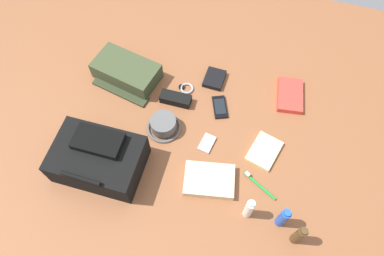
{
  "coord_description": "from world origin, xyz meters",
  "views": [
    {
      "loc": [
        -0.21,
        0.68,
        1.34
      ],
      "look_at": [
        0.0,
        0.0,
        0.04
      ],
      "focal_mm": 32.51,
      "sensor_mm": 36.0,
      "label": 1
    }
  ],
  "objects_px": {
    "media_player": "(207,143)",
    "folded_towel": "(209,180)",
    "backpack": "(98,158)",
    "cologne_bottle": "(299,235)",
    "bucket_hat": "(164,125)",
    "cell_phone": "(220,107)",
    "notepad": "(264,152)",
    "sunglasses_case": "(176,99)",
    "toothpaste_tube": "(249,209)",
    "wallet": "(214,79)",
    "toothbrush": "(258,184)",
    "paperback_novel": "(290,95)",
    "deodorant_spray": "(283,218)",
    "wristwatch": "(186,88)",
    "toiletry_pouch": "(126,72)"
  },
  "relations": [
    {
      "from": "toiletry_pouch",
      "to": "cologne_bottle",
      "type": "bearing_deg",
      "value": 149.43
    },
    {
      "from": "notepad",
      "to": "sunglasses_case",
      "type": "relative_size",
      "value": 1.07
    },
    {
      "from": "cologne_bottle",
      "to": "toothbrush",
      "type": "bearing_deg",
      "value": -44.62
    },
    {
      "from": "backpack",
      "to": "deodorant_spray",
      "type": "relative_size",
      "value": 2.47
    },
    {
      "from": "bucket_hat",
      "to": "media_player",
      "type": "bearing_deg",
      "value": 175.03
    },
    {
      "from": "media_player",
      "to": "folded_towel",
      "type": "bearing_deg",
      "value": 108.47
    },
    {
      "from": "notepad",
      "to": "toothpaste_tube",
      "type": "bearing_deg",
      "value": 101.99
    },
    {
      "from": "toiletry_pouch",
      "to": "wristwatch",
      "type": "height_order",
      "value": "toiletry_pouch"
    },
    {
      "from": "backpack",
      "to": "cologne_bottle",
      "type": "relative_size",
      "value": 2.38
    },
    {
      "from": "cell_phone",
      "to": "toothbrush",
      "type": "relative_size",
      "value": 0.87
    },
    {
      "from": "cologne_bottle",
      "to": "toothbrush",
      "type": "height_order",
      "value": "cologne_bottle"
    },
    {
      "from": "toothbrush",
      "to": "sunglasses_case",
      "type": "xyz_separation_m",
      "value": [
        0.44,
        -0.28,
        0.01
      ]
    },
    {
      "from": "wallet",
      "to": "notepad",
      "type": "height_order",
      "value": "wallet"
    },
    {
      "from": "deodorant_spray",
      "to": "sunglasses_case",
      "type": "height_order",
      "value": "deodorant_spray"
    },
    {
      "from": "bucket_hat",
      "to": "toothbrush",
      "type": "relative_size",
      "value": 1.02
    },
    {
      "from": "toiletry_pouch",
      "to": "toothbrush",
      "type": "height_order",
      "value": "toiletry_pouch"
    },
    {
      "from": "deodorant_spray",
      "to": "toothbrush",
      "type": "xyz_separation_m",
      "value": [
        0.11,
        -0.12,
        -0.06
      ]
    },
    {
      "from": "cell_phone",
      "to": "media_player",
      "type": "xyz_separation_m",
      "value": [
        0.01,
        0.19,
        -0.0
      ]
    },
    {
      "from": "bucket_hat",
      "to": "wallet",
      "type": "height_order",
      "value": "bucket_hat"
    },
    {
      "from": "deodorant_spray",
      "to": "paperback_novel",
      "type": "distance_m",
      "value": 0.59
    },
    {
      "from": "bucket_hat",
      "to": "wristwatch",
      "type": "relative_size",
      "value": 2.13
    },
    {
      "from": "cell_phone",
      "to": "notepad",
      "type": "relative_size",
      "value": 0.86
    },
    {
      "from": "wristwatch",
      "to": "wallet",
      "type": "distance_m",
      "value": 0.14
    },
    {
      "from": "bucket_hat",
      "to": "toothbrush",
      "type": "bearing_deg",
      "value": 163.22
    },
    {
      "from": "deodorant_spray",
      "to": "toothbrush",
      "type": "relative_size",
      "value": 0.96
    },
    {
      "from": "backpack",
      "to": "folded_towel",
      "type": "distance_m",
      "value": 0.45
    },
    {
      "from": "wallet",
      "to": "notepad",
      "type": "xyz_separation_m",
      "value": [
        -0.3,
        0.3,
        -0.0
      ]
    },
    {
      "from": "folded_towel",
      "to": "wallet",
      "type": "bearing_deg",
      "value": -77.25
    },
    {
      "from": "toiletry_pouch",
      "to": "sunglasses_case",
      "type": "bearing_deg",
      "value": 166.41
    },
    {
      "from": "toiletry_pouch",
      "to": "toothpaste_tube",
      "type": "relative_size",
      "value": 2.26
    },
    {
      "from": "toothbrush",
      "to": "paperback_novel",
      "type": "bearing_deg",
      "value": -96.68
    },
    {
      "from": "wristwatch",
      "to": "toiletry_pouch",
      "type": "bearing_deg",
      "value": 3.13
    },
    {
      "from": "toothpaste_tube",
      "to": "media_player",
      "type": "bearing_deg",
      "value": -47.01
    },
    {
      "from": "toothbrush",
      "to": "toothpaste_tube",
      "type": "bearing_deg",
      "value": 82.61
    },
    {
      "from": "media_player",
      "to": "cell_phone",
      "type": "bearing_deg",
      "value": -91.89
    },
    {
      "from": "bucket_hat",
      "to": "toothpaste_tube",
      "type": "distance_m",
      "value": 0.51
    },
    {
      "from": "toothbrush",
      "to": "wallet",
      "type": "distance_m",
      "value": 0.54
    },
    {
      "from": "toiletry_pouch",
      "to": "wristwatch",
      "type": "distance_m",
      "value": 0.29
    },
    {
      "from": "deodorant_spray",
      "to": "cell_phone",
      "type": "height_order",
      "value": "deodorant_spray"
    },
    {
      "from": "media_player",
      "to": "wallet",
      "type": "distance_m",
      "value": 0.34
    },
    {
      "from": "bucket_hat",
      "to": "backpack",
      "type": "bearing_deg",
      "value": 52.11
    },
    {
      "from": "toothpaste_tube",
      "to": "notepad",
      "type": "xyz_separation_m",
      "value": [
        -0.01,
        -0.27,
        -0.06
      ]
    },
    {
      "from": "cologne_bottle",
      "to": "toiletry_pouch",
      "type": "bearing_deg",
      "value": -30.57
    },
    {
      "from": "wallet",
      "to": "sunglasses_case",
      "type": "relative_size",
      "value": 0.79
    },
    {
      "from": "deodorant_spray",
      "to": "media_player",
      "type": "distance_m",
      "value": 0.43
    },
    {
      "from": "cell_phone",
      "to": "cologne_bottle",
      "type": "bearing_deg",
      "value": 130.73
    },
    {
      "from": "backpack",
      "to": "media_player",
      "type": "height_order",
      "value": "backpack"
    },
    {
      "from": "toothpaste_tube",
      "to": "cell_phone",
      "type": "relative_size",
      "value": 1.11
    },
    {
      "from": "deodorant_spray",
      "to": "notepad",
      "type": "relative_size",
      "value": 0.95
    },
    {
      "from": "paperback_novel",
      "to": "wristwatch",
      "type": "height_order",
      "value": "paperback_novel"
    }
  ]
}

